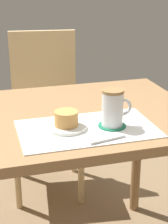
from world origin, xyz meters
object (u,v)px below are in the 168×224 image
Objects in this scene: dining_table at (65,136)px; coffee_mug at (113,108)px; pastry_plate at (66,127)px; pastry at (66,118)px; wooden_chair at (45,108)px.

coffee_mug is at bearing -52.82° from dining_table.
pastry reaches higher than pastry_plate.
pastry_plate is 0.03m from pastry.
dining_table is 0.75m from wooden_chair.
wooden_chair is at bearing 95.07° from coffee_mug.
pastry reaches higher than dining_table.
coffee_mug is (0.13, -0.18, 0.17)m from dining_table.
dining_table is at bearing 93.65° from wooden_chair.
pastry is 0.63× the size of coffee_mug.
wooden_chair is at bearing 84.81° from pastry.
coffee_mug is at bearing -8.93° from pastry_plate.
pastry is at bearing -100.22° from dining_table.
dining_table is 7.35× the size of pastry_plate.
pastry is (-0.03, -0.15, 0.14)m from dining_table.
dining_table is 0.19m from pastry_plate.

